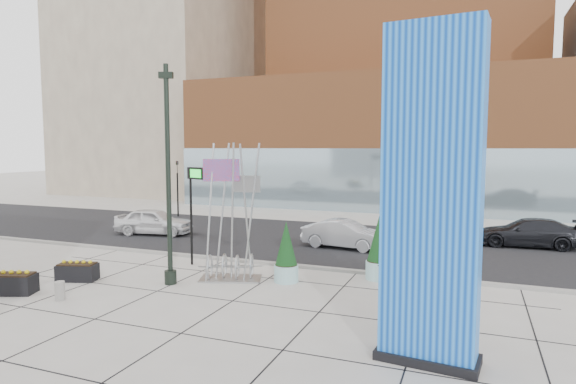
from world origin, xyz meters
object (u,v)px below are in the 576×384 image
(lamp_post, at_px, (169,196))
(car_white_west, at_px, (154,222))
(concrete_bollard, at_px, (60,291))
(public_art_sculpture, at_px, (231,244))
(car_silver_mid, at_px, (344,234))
(blue_pylon, at_px, (432,203))
(overhead_street_sign, at_px, (205,182))

(lamp_post, relative_size, car_white_west, 1.80)
(concrete_bollard, bearing_deg, public_art_sculpture, 46.31)
(car_silver_mid, bearing_deg, blue_pylon, -149.40)
(overhead_street_sign, bearing_deg, car_silver_mid, 71.29)
(lamp_post, distance_m, concrete_bollard, 4.79)
(concrete_bollard, height_order, car_silver_mid, car_silver_mid)
(overhead_street_sign, height_order, car_white_west, overhead_street_sign)
(blue_pylon, height_order, car_silver_mid, blue_pylon)
(lamp_post, bearing_deg, car_white_west, 129.98)
(concrete_bollard, xyz_separation_m, car_silver_mid, (6.72, 11.50, 0.39))
(overhead_street_sign, xyz_separation_m, car_silver_mid, (4.59, 5.70, -2.93))
(car_white_west, bearing_deg, concrete_bollard, -168.65)
(concrete_bollard, distance_m, overhead_street_sign, 7.01)
(blue_pylon, height_order, car_white_west, blue_pylon)
(blue_pylon, bearing_deg, car_white_west, 151.09)
(concrete_bollard, bearing_deg, overhead_street_sign, 69.84)
(blue_pylon, relative_size, car_silver_mid, 1.84)
(lamp_post, bearing_deg, public_art_sculpture, 36.79)
(concrete_bollard, height_order, car_white_west, car_white_west)
(overhead_street_sign, bearing_deg, public_art_sculpture, -16.65)
(blue_pylon, relative_size, car_white_west, 1.75)
(blue_pylon, relative_size, lamp_post, 0.98)
(concrete_bollard, distance_m, car_silver_mid, 13.32)
(blue_pylon, distance_m, concrete_bollard, 12.35)
(car_silver_mid, bearing_deg, overhead_street_sign, 148.38)
(public_art_sculpture, bearing_deg, blue_pylon, -50.62)
(public_art_sculpture, xyz_separation_m, car_white_west, (-8.73, 6.89, -0.62))
(concrete_bollard, relative_size, car_silver_mid, 0.15)
(public_art_sculpture, distance_m, concrete_bollard, 6.06)
(public_art_sculpture, height_order, car_white_west, public_art_sculpture)
(car_silver_mid, bearing_deg, car_white_west, 98.71)
(blue_pylon, bearing_deg, public_art_sculpture, 155.09)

